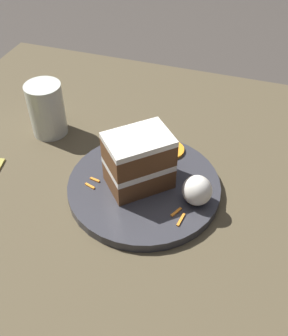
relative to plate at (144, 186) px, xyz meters
name	(u,v)px	position (x,y,z in m)	size (l,w,h in m)	color
ground_plane	(110,199)	(-0.06, -0.02, -0.03)	(6.00, 6.00, 0.00)	#38332D
dining_table	(110,195)	(-0.06, -0.02, -0.02)	(0.91, 0.93, 0.02)	#4C422D
plate	(144,186)	(0.00, 0.00, 0.00)	(0.26, 0.26, 0.02)	#333338
cake_slice	(139,161)	(-0.01, 0.00, 0.06)	(0.13, 0.12, 0.10)	brown
cream_dollop	(197,190)	(0.09, -0.02, 0.04)	(0.05, 0.04, 0.05)	white
orange_garnish	(170,150)	(0.02, 0.10, 0.01)	(0.05, 0.05, 0.01)	orange
carrot_shreds_scatter	(134,179)	(-0.02, 0.00, 0.01)	(0.18, 0.16, 0.00)	orange
drinking_glass	(47,113)	(-0.24, 0.10, 0.04)	(0.07, 0.07, 0.11)	beige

